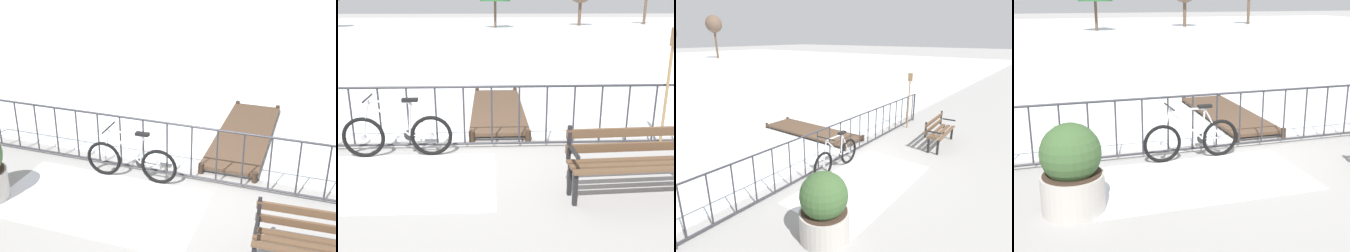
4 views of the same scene
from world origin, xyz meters
The scene contains 8 objects.
ground_plane centered at (0.00, 0.00, 0.00)m, with size 160.00×160.00×0.00m, color gray.
frozen_pond centered at (0.00, 28.40, 0.01)m, with size 80.00×56.00×0.03m, color silver.
snow_patch centered at (-0.98, -1.20, 0.00)m, with size 3.39×1.82×0.01m, color white.
railing_fence centered at (0.00, 0.00, 0.56)m, with size 9.06×0.06×1.07m.
bicycle_near_railing centered at (-0.80, -0.31, 0.37)m, with size 1.71×0.52×0.97m.
park_bench centered at (2.41, -1.71, 0.51)m, with size 1.62×0.56×0.89m.
oar_upright centered at (3.47, -0.22, 1.14)m, with size 0.04×0.16×1.98m.
wooden_dock centered at (0.83, 2.05, 0.12)m, with size 1.10×3.60×0.20m.
Camera 2 is at (0.65, -6.08, 2.34)m, focal length 41.11 mm.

